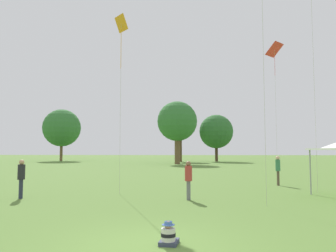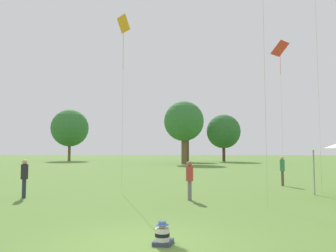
{
  "view_description": "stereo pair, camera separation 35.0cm",
  "coord_description": "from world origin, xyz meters",
  "px_view_note": "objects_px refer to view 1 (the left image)",
  "views": [
    {
      "loc": [
        1.0,
        -7.78,
        2.2
      ],
      "look_at": [
        0.15,
        5.11,
        3.17
      ],
      "focal_mm": 35.0,
      "sensor_mm": 36.0,
      "label": 1
    },
    {
      "loc": [
        1.35,
        -7.75,
        2.2
      ],
      "look_at": [
        0.15,
        5.11,
        3.17
      ],
      "focal_mm": 35.0,
      "sensor_mm": 36.0,
      "label": 2
    }
  ],
  "objects_px": {
    "seated_toddler": "(169,236)",
    "distant_tree_1": "(177,122)",
    "distant_tree_0": "(180,126)",
    "person_standing_0": "(278,167)",
    "distant_tree_2": "(216,132)",
    "person_standing_1": "(21,175)",
    "person_standing_2": "(188,176)",
    "distant_tree_3": "(62,128)",
    "kite_2": "(274,52)",
    "kite_1": "(121,30)"
  },
  "relations": [
    {
      "from": "person_standing_0",
      "to": "distant_tree_0",
      "type": "xyz_separation_m",
      "value": [
        -7.45,
        42.96,
        5.89
      ]
    },
    {
      "from": "person_standing_0",
      "to": "person_standing_2",
      "type": "height_order",
      "value": "person_standing_0"
    },
    {
      "from": "person_standing_2",
      "to": "distant_tree_3",
      "type": "bearing_deg",
      "value": 85.59
    },
    {
      "from": "person_standing_1",
      "to": "kite_1",
      "type": "height_order",
      "value": "kite_1"
    },
    {
      "from": "distant_tree_0",
      "to": "person_standing_0",
      "type": "bearing_deg",
      "value": -80.16
    },
    {
      "from": "kite_2",
      "to": "distant_tree_3",
      "type": "bearing_deg",
      "value": -49.76
    },
    {
      "from": "seated_toddler",
      "to": "distant_tree_2",
      "type": "distance_m",
      "value": 58.66
    },
    {
      "from": "person_standing_1",
      "to": "distant_tree_1",
      "type": "relative_size",
      "value": 0.17
    },
    {
      "from": "distant_tree_3",
      "to": "person_standing_0",
      "type": "bearing_deg",
      "value": -54.75
    },
    {
      "from": "distant_tree_2",
      "to": "person_standing_1",
      "type": "bearing_deg",
      "value": -104.33
    },
    {
      "from": "seated_toddler",
      "to": "distant_tree_3",
      "type": "height_order",
      "value": "distant_tree_3"
    },
    {
      "from": "person_standing_2",
      "to": "distant_tree_0",
      "type": "xyz_separation_m",
      "value": [
        -1.83,
        49.39,
        5.99
      ]
    },
    {
      "from": "distant_tree_1",
      "to": "distant_tree_3",
      "type": "distance_m",
      "value": 28.64
    },
    {
      "from": "person_standing_0",
      "to": "seated_toddler",
      "type": "bearing_deg",
      "value": -87.74
    },
    {
      "from": "kite_1",
      "to": "distant_tree_1",
      "type": "xyz_separation_m",
      "value": [
        1.56,
        36.32,
        -1.61
      ]
    },
    {
      "from": "person_standing_0",
      "to": "person_standing_2",
      "type": "relative_size",
      "value": 1.07
    },
    {
      "from": "seated_toddler",
      "to": "person_standing_0",
      "type": "bearing_deg",
      "value": 73.25
    },
    {
      "from": "distant_tree_3",
      "to": "distant_tree_0",
      "type": "bearing_deg",
      "value": -6.7
    },
    {
      "from": "person_standing_0",
      "to": "kite_1",
      "type": "relative_size",
      "value": 0.2
    },
    {
      "from": "distant_tree_2",
      "to": "distant_tree_3",
      "type": "distance_m",
      "value": 32.25
    },
    {
      "from": "distant_tree_0",
      "to": "distant_tree_2",
      "type": "distance_m",
      "value": 7.5
    },
    {
      "from": "seated_toddler",
      "to": "distant_tree_1",
      "type": "height_order",
      "value": "distant_tree_1"
    },
    {
      "from": "distant_tree_1",
      "to": "distant_tree_3",
      "type": "xyz_separation_m",
      "value": [
        -24.88,
        14.19,
        0.04
      ]
    },
    {
      "from": "seated_toddler",
      "to": "distant_tree_3",
      "type": "relative_size",
      "value": 0.05
    },
    {
      "from": "person_standing_0",
      "to": "person_standing_1",
      "type": "xyz_separation_m",
      "value": [
        -13.3,
        -6.5,
        -0.07
      ]
    },
    {
      "from": "distant_tree_0",
      "to": "distant_tree_1",
      "type": "height_order",
      "value": "distant_tree_1"
    },
    {
      "from": "kite_1",
      "to": "distant_tree_3",
      "type": "bearing_deg",
      "value": 26.08
    },
    {
      "from": "person_standing_0",
      "to": "kite_2",
      "type": "bearing_deg",
      "value": 102.27
    },
    {
      "from": "person_standing_2",
      "to": "kite_2",
      "type": "distance_m",
      "value": 18.11
    },
    {
      "from": "person_standing_1",
      "to": "distant_tree_1",
      "type": "distance_m",
      "value": 39.08
    },
    {
      "from": "seated_toddler",
      "to": "distant_tree_2",
      "type": "xyz_separation_m",
      "value": [
        5.84,
        58.09,
        5.75
      ]
    },
    {
      "from": "distant_tree_1",
      "to": "distant_tree_3",
      "type": "height_order",
      "value": "distant_tree_3"
    },
    {
      "from": "kite_2",
      "to": "person_standing_0",
      "type": "bearing_deg",
      "value": 74.59
    },
    {
      "from": "seated_toddler",
      "to": "person_standing_0",
      "type": "relative_size",
      "value": 0.31
    },
    {
      "from": "distant_tree_3",
      "to": "person_standing_2",
      "type": "bearing_deg",
      "value": -62.86
    },
    {
      "from": "person_standing_1",
      "to": "person_standing_2",
      "type": "height_order",
      "value": "person_standing_1"
    },
    {
      "from": "distant_tree_0",
      "to": "distant_tree_1",
      "type": "relative_size",
      "value": 0.95
    },
    {
      "from": "person_standing_0",
      "to": "person_standing_1",
      "type": "distance_m",
      "value": 14.8
    },
    {
      "from": "kite_1",
      "to": "distant_tree_1",
      "type": "bearing_deg",
      "value": -1.16
    },
    {
      "from": "seated_toddler",
      "to": "distant_tree_0",
      "type": "bearing_deg",
      "value": 99.0
    },
    {
      "from": "person_standing_1",
      "to": "kite_1",
      "type": "distance_m",
      "value": 8.73
    },
    {
      "from": "distant_tree_1",
      "to": "person_standing_0",
      "type": "bearing_deg",
      "value": -76.59
    },
    {
      "from": "person_standing_0",
      "to": "kite_1",
      "type": "bearing_deg",
      "value": -126.63
    },
    {
      "from": "seated_toddler",
      "to": "kite_1",
      "type": "xyz_separation_m",
      "value": [
        -3.06,
        8.8,
        8.28
      ]
    },
    {
      "from": "seated_toddler",
      "to": "person_standing_1",
      "type": "xyz_separation_m",
      "value": [
        -7.24,
        6.9,
        0.85
      ]
    },
    {
      "from": "distant_tree_0",
      "to": "distant_tree_1",
      "type": "xyz_separation_m",
      "value": [
        -0.11,
        -11.25,
        -0.14
      ]
    },
    {
      "from": "distant_tree_2",
      "to": "distant_tree_1",
      "type": "bearing_deg",
      "value": -119.49
    },
    {
      "from": "seated_toddler",
      "to": "distant_tree_0",
      "type": "relative_size",
      "value": 0.06
    },
    {
      "from": "person_standing_0",
      "to": "distant_tree_0",
      "type": "height_order",
      "value": "distant_tree_0"
    },
    {
      "from": "person_standing_1",
      "to": "person_standing_2",
      "type": "distance_m",
      "value": 7.68
    }
  ]
}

